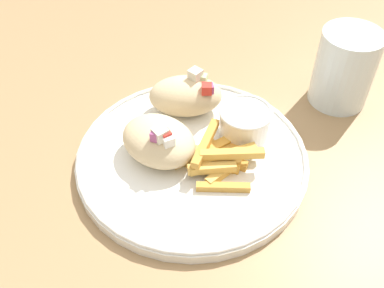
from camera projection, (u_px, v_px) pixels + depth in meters
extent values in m
cube|color=#9E7A51|center=(209.00, 170.00, 0.61)|extent=(1.47, 1.47, 0.04)
cylinder|color=#9E7A51|center=(200.00, 38.00, 1.54)|extent=(0.06, 0.06, 0.74)
cylinder|color=white|center=(192.00, 158.00, 0.59)|extent=(0.30, 0.30, 0.01)
torus|color=white|center=(192.00, 154.00, 0.59)|extent=(0.30, 0.30, 0.01)
ellipsoid|color=beige|center=(159.00, 141.00, 0.57)|extent=(0.11, 0.09, 0.05)
cube|color=red|center=(166.00, 135.00, 0.54)|extent=(0.01, 0.01, 0.01)
cube|color=white|center=(168.00, 140.00, 0.54)|extent=(0.02, 0.02, 0.01)
cube|color=#A34C84|center=(157.00, 135.00, 0.54)|extent=(0.02, 0.02, 0.01)
cube|color=silver|center=(160.00, 134.00, 0.54)|extent=(0.02, 0.02, 0.02)
ellipsoid|color=beige|center=(186.00, 96.00, 0.63)|extent=(0.12, 0.12, 0.05)
cube|color=#A34C84|center=(209.00, 88.00, 0.60)|extent=(0.02, 0.02, 0.01)
cube|color=red|center=(207.00, 89.00, 0.60)|extent=(0.02, 0.02, 0.01)
cube|color=silver|center=(195.00, 75.00, 0.61)|extent=(0.02, 0.02, 0.02)
cube|color=#B7D693|center=(203.00, 78.00, 0.62)|extent=(0.02, 0.02, 0.01)
cube|color=gold|center=(218.00, 161.00, 0.57)|extent=(0.05, 0.04, 0.01)
cube|color=#E5B251|center=(195.00, 154.00, 0.58)|extent=(0.03, 0.07, 0.01)
cube|color=#E5B251|center=(225.00, 171.00, 0.56)|extent=(0.01, 0.06, 0.01)
cube|color=gold|center=(217.00, 156.00, 0.58)|extent=(0.02, 0.07, 0.01)
cube|color=gold|center=(223.00, 187.00, 0.54)|extent=(0.05, 0.05, 0.01)
cube|color=gold|center=(215.00, 162.00, 0.57)|extent=(0.06, 0.04, 0.01)
cube|color=gold|center=(213.00, 150.00, 0.58)|extent=(0.03, 0.08, 0.01)
cube|color=gold|center=(223.00, 157.00, 0.58)|extent=(0.07, 0.04, 0.01)
cube|color=#E5B251|center=(212.00, 168.00, 0.55)|extent=(0.05, 0.05, 0.01)
cube|color=#E5B251|center=(231.00, 154.00, 0.57)|extent=(0.06, 0.06, 0.01)
cube|color=#E5B251|center=(215.00, 165.00, 0.55)|extent=(0.04, 0.06, 0.01)
cube|color=gold|center=(225.00, 156.00, 0.56)|extent=(0.04, 0.08, 0.01)
cube|color=gold|center=(205.00, 143.00, 0.56)|extent=(0.05, 0.08, 0.01)
cube|color=gold|center=(235.00, 152.00, 0.55)|extent=(0.06, 0.07, 0.01)
cylinder|color=white|center=(245.00, 123.00, 0.60)|extent=(0.07, 0.07, 0.04)
cylinder|color=beige|center=(246.00, 114.00, 0.59)|extent=(0.06, 0.06, 0.01)
torus|color=white|center=(246.00, 112.00, 0.59)|extent=(0.07, 0.07, 0.00)
cylinder|color=silver|center=(345.00, 68.00, 0.65)|extent=(0.09, 0.09, 0.11)
cylinder|color=silver|center=(342.00, 78.00, 0.66)|extent=(0.08, 0.08, 0.07)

